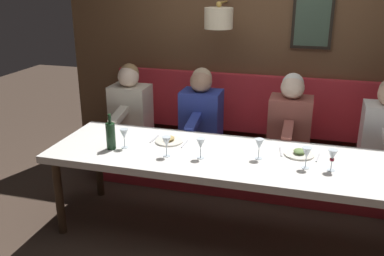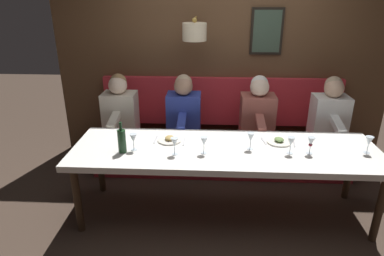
{
  "view_description": "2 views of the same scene",
  "coord_description": "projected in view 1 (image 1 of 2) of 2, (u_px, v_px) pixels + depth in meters",
  "views": [
    {
      "loc": [
        -3.09,
        -0.58,
        2.09
      ],
      "look_at": [
        0.05,
        0.32,
        0.92
      ],
      "focal_mm": 39.91,
      "sensor_mm": 36.0,
      "label": 1
    },
    {
      "loc": [
        -2.94,
        0.16,
        2.14
      ],
      "look_at": [
        0.05,
        0.32,
        0.92
      ],
      "focal_mm": 31.57,
      "sensor_mm": 36.0,
      "label": 2
    }
  ],
  "objects": [
    {
      "name": "ground_plane",
      "position": [
        227.0,
        234.0,
        3.65
      ],
      "size": [
        12.0,
        12.0,
        0.0
      ],
      "primitive_type": "plane",
      "color": "#423328"
    },
    {
      "name": "dining_table",
      "position": [
        229.0,
        162.0,
        3.42
      ],
      "size": [
        0.9,
        2.94,
        0.74
      ],
      "color": "silver",
      "rests_on": "ground_plane"
    },
    {
      "name": "banquette_bench",
      "position": [
        245.0,
        168.0,
        4.38
      ],
      "size": [
        0.52,
        3.14,
        0.45
      ],
      "primitive_type": "cube",
      "color": "red",
      "rests_on": "ground_plane"
    },
    {
      "name": "back_wall_panel",
      "position": [
        258.0,
        49.0,
        4.52
      ],
      "size": [
        0.59,
        4.34,
        2.9
      ],
      "color": "brown",
      "rests_on": "ground_plane"
    },
    {
      "name": "diner_near",
      "position": [
        290.0,
        117.0,
        4.07
      ],
      "size": [
        0.6,
        0.4,
        0.79
      ],
      "color": "#934C42",
      "rests_on": "banquette_bench"
    },
    {
      "name": "diner_middle",
      "position": [
        201.0,
        110.0,
        4.3
      ],
      "size": [
        0.6,
        0.4,
        0.79
      ],
      "color": "#283893",
      "rests_on": "banquette_bench"
    },
    {
      "name": "diner_far",
      "position": [
        130.0,
        104.0,
        4.5
      ],
      "size": [
        0.6,
        0.4,
        0.79
      ],
      "color": "beige",
      "rests_on": "banquette_bench"
    },
    {
      "name": "place_setting_0",
      "position": [
        299.0,
        153.0,
        3.39
      ],
      "size": [
        0.24,
        0.33,
        0.05
      ],
      "color": "silver",
      "rests_on": "dining_table"
    },
    {
      "name": "place_setting_1",
      "position": [
        169.0,
        140.0,
        3.66
      ],
      "size": [
        0.24,
        0.31,
        0.05
      ],
      "color": "silver",
      "rests_on": "dining_table"
    },
    {
      "name": "wine_glass_0",
      "position": [
        201.0,
        144.0,
        3.31
      ],
      "size": [
        0.07,
        0.07,
        0.16
      ],
      "color": "silver",
      "rests_on": "dining_table"
    },
    {
      "name": "wine_glass_1",
      "position": [
        259.0,
        145.0,
        3.3
      ],
      "size": [
        0.07,
        0.07,
        0.16
      ],
      "color": "silver",
      "rests_on": "dining_table"
    },
    {
      "name": "wine_glass_2",
      "position": [
        166.0,
        142.0,
        3.34
      ],
      "size": [
        0.07,
        0.07,
        0.16
      ],
      "color": "silver",
      "rests_on": "dining_table"
    },
    {
      "name": "wine_glass_3",
      "position": [
        307.0,
        153.0,
        3.13
      ],
      "size": [
        0.07,
        0.07,
        0.16
      ],
      "color": "silver",
      "rests_on": "dining_table"
    },
    {
      "name": "wine_glass_4",
      "position": [
        332.0,
        156.0,
        3.09
      ],
      "size": [
        0.07,
        0.07,
        0.16
      ],
      "color": "silver",
      "rests_on": "dining_table"
    },
    {
      "name": "wine_glass_5",
      "position": [
        124.0,
        134.0,
        3.51
      ],
      "size": [
        0.07,
        0.07,
        0.16
      ],
      "color": "silver",
      "rests_on": "dining_table"
    },
    {
      "name": "wine_bottle",
      "position": [
        111.0,
        136.0,
        3.49
      ],
      "size": [
        0.08,
        0.08,
        0.3
      ],
      "color": "#19381E",
      "rests_on": "dining_table"
    }
  ]
}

